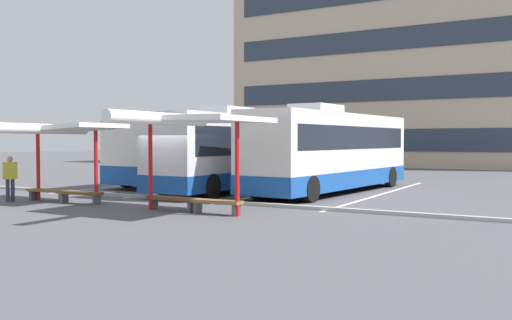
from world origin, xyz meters
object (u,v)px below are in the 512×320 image
at_px(waiting_shelter_1, 186,121).
at_px(bench_1, 80,195).
at_px(bench_2, 172,200).
at_px(bench_3, 217,204).
at_px(waiting_passenger_0, 10,175).
at_px(coach_bus_1, 245,152).
at_px(bench_0, 48,192).
at_px(coach_bus_0, 195,152).
at_px(coach_bus_2, 331,152).
at_px(waiting_shelter_0, 60,130).

bearing_deg(waiting_shelter_1, bench_1, 176.76).
distance_m(bench_2, bench_3, 1.80).
bearing_deg(waiting_passenger_0, bench_3, 5.32).
height_order(coach_bus_1, bench_1, coach_bus_1).
distance_m(bench_0, waiting_shelter_1, 7.26).
bearing_deg(coach_bus_0, coach_bus_2, -9.12).
height_order(coach_bus_0, waiting_shelter_1, coach_bus_0).
height_order(coach_bus_0, waiting_passenger_0, coach_bus_0).
height_order(bench_0, bench_1, same).
bearing_deg(bench_3, bench_1, -179.33).
xyz_separation_m(waiting_shelter_0, waiting_passenger_0, (-1.99, -0.65, -1.67)).
bearing_deg(bench_3, coach_bus_0, 128.64).
xyz_separation_m(waiting_shelter_1, bench_3, (0.90, 0.35, -2.58)).
xyz_separation_m(bench_0, bench_1, (1.80, -0.08, -0.00)).
relative_size(bench_2, bench_3, 1.10).
bearing_deg(coach_bus_1, bench_2, -76.66).
bearing_deg(waiting_shelter_1, waiting_shelter_0, 178.16).
relative_size(coach_bus_1, bench_1, 6.63).
distance_m(coach_bus_1, bench_0, 9.05).
bearing_deg(coach_bus_0, waiting_shelter_1, -55.58).
bearing_deg(bench_1, bench_2, 2.18).
bearing_deg(bench_0, waiting_shelter_0, -10.80).
distance_m(bench_1, bench_3, 5.88).
distance_m(coach_bus_1, bench_3, 8.91).
bearing_deg(bench_0, waiting_shelter_1, -3.04).
xyz_separation_m(coach_bus_2, bench_3, (-0.38, -8.65, -1.45)).
bearing_deg(bench_3, bench_2, 177.26).
height_order(waiting_shelter_0, bench_0, waiting_shelter_0).
bearing_deg(coach_bus_0, bench_3, -51.36).
relative_size(coach_bus_0, waiting_passenger_0, 6.60).
height_order(coach_bus_0, coach_bus_2, coach_bus_2).
xyz_separation_m(coach_bus_0, bench_2, (6.19, -9.91, -1.31)).
bearing_deg(coach_bus_1, bench_0, -116.65).
xyz_separation_m(coach_bus_1, bench_0, (-4.01, -7.98, -1.44)).
bearing_deg(coach_bus_1, waiting_shelter_0, -110.86).
relative_size(bench_2, waiting_passenger_0, 1.11).
distance_m(waiting_shelter_0, bench_2, 5.51).
bearing_deg(bench_3, bench_0, 179.93).
height_order(coach_bus_2, waiting_shelter_0, coach_bus_2).
distance_m(coach_bus_2, waiting_passenger_0, 13.19).
relative_size(bench_3, waiting_passenger_0, 1.01).
xyz_separation_m(bench_1, bench_2, (4.08, 0.16, 0.00)).
height_order(coach_bus_2, waiting_passenger_0, coach_bus_2).
distance_m(coach_bus_1, bench_2, 8.25).
distance_m(coach_bus_1, coach_bus_2, 4.11).
xyz_separation_m(bench_0, bench_2, (5.88, 0.08, 0.00)).
xyz_separation_m(coach_bus_1, waiting_shelter_0, (-3.11, -8.16, 0.90)).
relative_size(coach_bus_0, coach_bus_1, 0.95).
bearing_deg(coach_bus_2, bench_3, -92.51).
height_order(bench_1, waiting_passenger_0, waiting_passenger_0).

